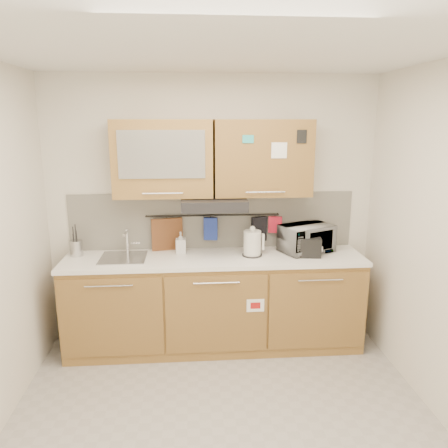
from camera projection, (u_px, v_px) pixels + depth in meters
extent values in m
plane|color=#9E9993|center=(224.00, 427.00, 3.18)|extent=(3.20, 3.20, 0.00)
plane|color=white|center=(224.00, 46.00, 2.57)|extent=(3.20, 3.20, 0.00)
plane|color=silver|center=(212.00, 210.00, 4.32)|extent=(3.20, 0.00, 3.20)
cube|color=#AA803C|center=(215.00, 303.00, 4.24)|extent=(2.80, 0.60, 0.88)
cube|color=black|center=(215.00, 340.00, 4.33)|extent=(2.80, 0.54, 0.10)
cube|color=olive|center=(111.00, 318.00, 3.86)|extent=(0.91, 0.02, 0.74)
cylinder|color=silver|center=(109.00, 286.00, 3.76)|extent=(0.41, 0.01, 0.01)
cube|color=olive|center=(217.00, 314.00, 3.93)|extent=(0.91, 0.02, 0.74)
cylinder|color=silver|center=(217.00, 283.00, 3.83)|extent=(0.41, 0.01, 0.01)
cube|color=olive|center=(318.00, 311.00, 4.00)|extent=(0.91, 0.02, 0.74)
cylinder|color=silver|center=(321.00, 280.00, 3.90)|extent=(0.41, 0.01, 0.01)
cube|color=white|center=(214.00, 258.00, 4.12)|extent=(2.82, 0.62, 0.04)
cube|color=silver|center=(213.00, 220.00, 4.34)|extent=(2.80, 0.02, 0.56)
cube|color=#AA803C|center=(163.00, 158.00, 4.00)|extent=(0.90, 0.35, 0.70)
cube|color=silver|center=(162.00, 155.00, 3.81)|extent=(0.76, 0.02, 0.42)
cube|color=olive|center=(262.00, 158.00, 4.06)|extent=(0.90, 0.35, 0.70)
cube|color=white|center=(279.00, 150.00, 3.88)|extent=(0.14, 0.00, 0.14)
cube|color=black|center=(214.00, 203.00, 4.05)|extent=(0.60, 0.46, 0.10)
cube|color=silver|center=(123.00, 259.00, 4.06)|extent=(0.42, 0.40, 0.03)
cylinder|color=silver|center=(127.00, 241.00, 4.19)|extent=(0.03, 0.03, 0.24)
cylinder|color=silver|center=(125.00, 233.00, 4.09)|extent=(0.02, 0.18, 0.02)
cylinder|color=black|center=(213.00, 215.00, 4.29)|extent=(1.30, 0.02, 0.02)
cylinder|color=#B2B2B6|center=(76.00, 248.00, 4.12)|extent=(0.16, 0.16, 0.15)
cylinder|color=black|center=(74.00, 241.00, 4.11)|extent=(0.01, 0.01, 0.28)
cylinder|color=black|center=(77.00, 243.00, 4.09)|extent=(0.01, 0.01, 0.25)
cylinder|color=black|center=(76.00, 240.00, 4.12)|extent=(0.01, 0.01, 0.30)
cylinder|color=black|center=(74.00, 245.00, 4.09)|extent=(0.01, 0.01, 0.22)
cylinder|color=silver|center=(252.00, 243.00, 4.11)|extent=(0.18, 0.18, 0.24)
sphere|color=silver|center=(252.00, 229.00, 4.08)|extent=(0.05, 0.05, 0.05)
cube|color=silver|center=(263.00, 242.00, 4.13)|extent=(0.03, 0.04, 0.15)
cylinder|color=black|center=(252.00, 255.00, 4.14)|extent=(0.19, 0.19, 0.01)
cube|color=black|center=(308.00, 247.00, 4.10)|extent=(0.26, 0.18, 0.18)
cube|color=black|center=(303.00, 238.00, 4.08)|extent=(0.08, 0.11, 0.01)
cube|color=black|center=(313.00, 238.00, 4.07)|extent=(0.08, 0.11, 0.01)
imported|color=#999999|center=(306.00, 238.00, 4.24)|extent=(0.57, 0.50, 0.27)
imported|color=#999999|center=(181.00, 243.00, 4.19)|extent=(0.10, 0.10, 0.21)
cube|color=brown|center=(167.00, 237.00, 4.29)|extent=(0.30, 0.08, 0.38)
cube|color=#21359A|center=(211.00, 229.00, 4.30)|extent=(0.14, 0.05, 0.22)
cube|color=black|center=(259.00, 229.00, 4.34)|extent=(0.16, 0.10, 0.25)
cube|color=red|center=(275.00, 225.00, 4.34)|extent=(0.13, 0.04, 0.16)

